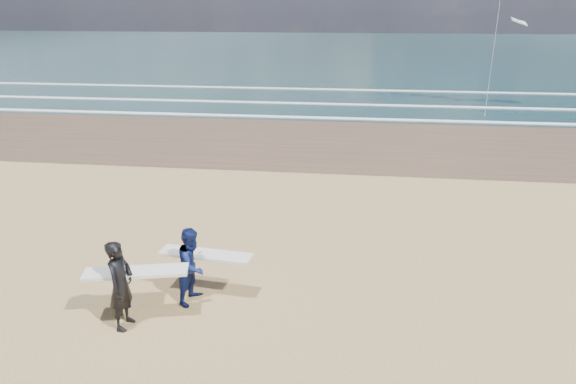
# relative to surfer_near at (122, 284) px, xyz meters

# --- Properties ---
(ocean) EXTENTS (220.00, 100.00, 0.02)m
(ocean) POSITION_rel_surfer_near_xyz_m (19.25, 71.07, -1.01)
(ocean) COLOR #1A3739
(ocean) RESTS_ON ground
(foam_breakers) EXTENTS (220.00, 11.70, 0.05)m
(foam_breakers) POSITION_rel_surfer_near_xyz_m (19.25, 27.17, -0.97)
(foam_breakers) COLOR white
(foam_breakers) RESTS_ON ground
(surfer_near) EXTENTS (2.26, 1.24, 2.00)m
(surfer_near) POSITION_rel_surfer_near_xyz_m (0.00, 0.00, 0.00)
(surfer_near) COLOR black
(surfer_near) RESTS_ON ground
(surfer_far) EXTENTS (2.24, 1.24, 1.82)m
(surfer_far) POSITION_rel_surfer_near_xyz_m (1.17, 1.21, -0.10)
(surfer_far) COLOR #0D184A
(surfer_far) RESTS_ON ground
(kite_1) EXTENTS (5.32, 4.68, 8.87)m
(kite_1) POSITION_rel_surfer_near_xyz_m (13.41, 26.24, 3.78)
(kite_1) COLOR slate
(kite_1) RESTS_ON ground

